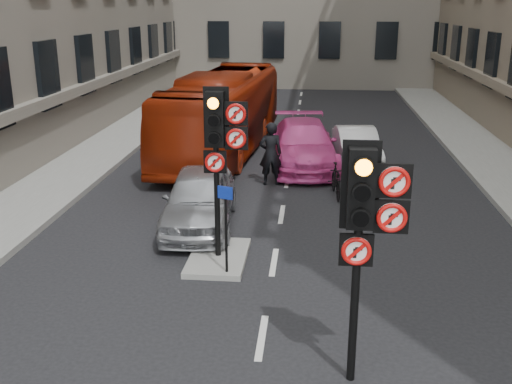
% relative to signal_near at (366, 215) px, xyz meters
% --- Properties ---
extents(pavement_left, '(3.00, 50.00, 0.16)m').
position_rel_signal_near_xyz_m(pavement_left, '(-8.69, 11.01, -2.50)').
color(pavement_left, gray).
rests_on(pavement_left, ground).
extents(centre_island, '(1.20, 2.00, 0.12)m').
position_rel_signal_near_xyz_m(centre_island, '(-2.69, 4.01, -2.52)').
color(centre_island, gray).
rests_on(centre_island, ground).
extents(signal_near, '(0.91, 0.40, 3.58)m').
position_rel_signal_near_xyz_m(signal_near, '(0.00, 0.00, 0.00)').
color(signal_near, black).
rests_on(signal_near, ground).
extents(signal_far, '(0.91, 0.40, 3.58)m').
position_rel_signal_near_xyz_m(signal_far, '(-2.60, 4.00, 0.12)').
color(signal_far, black).
rests_on(signal_far, centre_island).
extents(car_silver, '(1.99, 4.26, 1.41)m').
position_rel_signal_near_xyz_m(car_silver, '(-3.46, 6.01, -1.88)').
color(car_silver, '#9C9EA4').
rests_on(car_silver, ground).
extents(car_white, '(1.60, 3.79, 1.22)m').
position_rel_signal_near_xyz_m(car_white, '(0.75, 12.30, -1.97)').
color(car_white, silver).
rests_on(car_white, ground).
extents(car_pink, '(2.54, 5.26, 1.48)m').
position_rel_signal_near_xyz_m(car_pink, '(-1.04, 11.88, -1.84)').
color(car_pink, '#DC4095').
rests_on(car_pink, ground).
extents(bus_red, '(3.27, 10.58, 2.90)m').
position_rel_signal_near_xyz_m(bus_red, '(-3.99, 13.54, -1.13)').
color(bus_red, maroon).
rests_on(bus_red, ground).
extents(motorcycle, '(0.60, 1.58, 0.93)m').
position_rel_signal_near_xyz_m(motorcycle, '(-0.04, 8.67, -2.12)').
color(motorcycle, black).
rests_on(motorcycle, ground).
extents(motorcyclist, '(0.78, 0.60, 1.91)m').
position_rel_signal_near_xyz_m(motorcyclist, '(-1.98, 9.65, -1.63)').
color(motorcyclist, black).
rests_on(motorcyclist, ground).
extents(info_sign, '(0.30, 0.14, 1.81)m').
position_rel_signal_near_xyz_m(info_sign, '(-2.39, 3.19, -1.30)').
color(info_sign, black).
rests_on(info_sign, centre_island).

